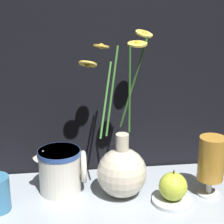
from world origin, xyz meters
TOP-DOWN VIEW (x-y plane):
  - ground_plane at (0.00, 0.00)m, footprint 6.00×6.00m
  - shelf at (0.00, 0.00)m, footprint 0.71×0.32m
  - vase_with_flowers at (0.04, 0.01)m, footprint 0.19×0.14m
  - ceramic_pitcher at (-0.11, 0.05)m, footprint 0.13×0.11m
  - tea_glass at (0.25, -0.01)m, footprint 0.06×0.06m
  - saucer_plate at (0.15, -0.04)m, footprint 0.10×0.10m
  - orange_fruit at (0.15, -0.04)m, footprint 0.07×0.07m

SIDE VIEW (x-z plane):
  - ground_plane at x=0.00m, z-range 0.00..0.00m
  - shelf at x=0.00m, z-range 0.00..0.01m
  - saucer_plate at x=0.15m, z-range 0.01..0.02m
  - orange_fruit at x=0.15m, z-range 0.02..0.09m
  - ceramic_pitcher at x=-0.11m, z-range 0.01..0.13m
  - vase_with_flowers at x=0.04m, z-range -0.12..0.28m
  - tea_glass at x=0.25m, z-range 0.03..0.18m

